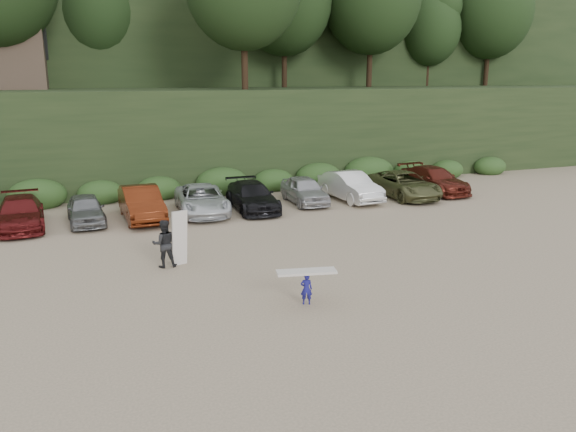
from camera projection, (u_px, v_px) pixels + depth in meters
name	position (u px, v px, depth m)	size (l,w,h in m)	color
ground	(290.00, 273.00, 19.93)	(120.00, 120.00, 0.00)	tan
hillside_backdrop	(141.00, 25.00, 49.70)	(90.00, 41.50, 28.00)	black
parked_cars	(185.00, 200.00, 28.20)	(33.59, 6.01, 1.61)	#B0B0B6
child_surfer	(306.00, 281.00, 17.04)	(1.88, 0.87, 1.09)	navy
adult_surfer	(165.00, 243.00, 20.39)	(1.33, 0.74, 2.09)	black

